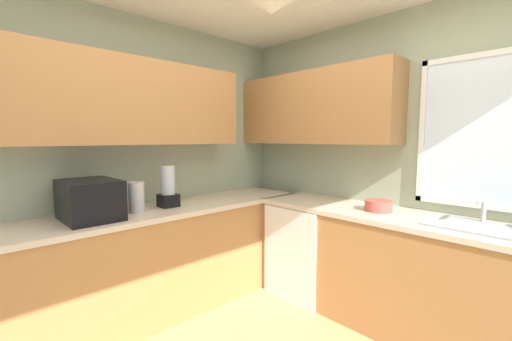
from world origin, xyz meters
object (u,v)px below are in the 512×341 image
dishwasher (308,248)px  blender_appliance (168,188)px  bowl (378,206)px  sink_assembly (477,226)px  microwave (90,200)px  kettle (137,197)px

dishwasher → blender_appliance: size_ratio=2.40×
blender_appliance → bowl: bearing=40.8°
sink_assembly → blender_appliance: 2.34m
microwave → blender_appliance: (0.00, 0.63, 0.02)m
bowl → blender_appliance: blender_appliance is taller
microwave → sink_assembly: microwave is taller
kettle → bowl: 1.96m
microwave → blender_appliance: blender_appliance is taller
kettle → sink_assembly: bearing=36.0°
sink_assembly → bowl: bearing=-179.5°
microwave → kettle: size_ratio=1.96×
kettle → bowl: kettle is taller
kettle → dishwasher: bearing=65.7°
kettle → blender_appliance: blender_appliance is taller
kettle → bowl: bearing=47.6°
bowl → microwave: bearing=-126.9°
sink_assembly → microwave: bearing=-138.4°
microwave → dishwasher: bearing=69.4°
dishwasher → bowl: size_ratio=4.02×
microwave → bowl: bearing=53.1°
bowl → kettle: bearing=-132.4°
blender_appliance → kettle: bearing=-86.0°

